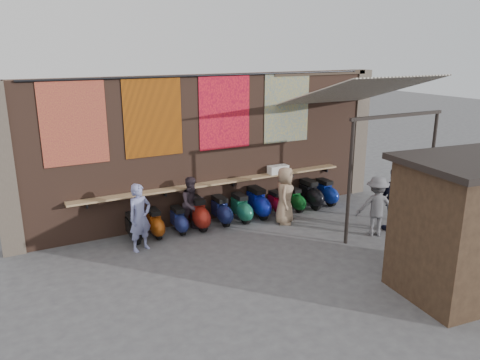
{
  "coord_description": "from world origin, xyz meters",
  "views": [
    {
      "loc": [
        -5.27,
        -8.84,
        4.69
      ],
      "look_at": [
        0.09,
        1.2,
        1.45
      ],
      "focal_mm": 35.0,
      "sensor_mm": 36.0,
      "label": 1
    }
  ],
  "objects_px": {
    "scooter_stool_8": "(295,200)",
    "scooter_stool_10": "(326,192)",
    "scooter_stool_1": "(155,223)",
    "scooter_stool_3": "(198,214)",
    "scooter_stool_7": "(277,203)",
    "scooter_stool_2": "(179,220)",
    "shopper_navy": "(394,199)",
    "shopper_tan": "(285,196)",
    "scooter_stool_9": "(310,194)",
    "diner_right": "(192,204)",
    "scooter_stool_6": "(258,203)",
    "scooter_stool_4": "(221,211)",
    "shopper_grey": "(376,206)",
    "scooter_stool_5": "(241,208)",
    "diner_left": "(140,217)",
    "scooter_stool_0": "(134,228)",
    "shelf_box": "(278,169)",
    "market_stall": "(469,230)"
  },
  "relations": [
    {
      "from": "shopper_navy",
      "to": "scooter_stool_6",
      "type": "bearing_deg",
      "value": -43.2
    },
    {
      "from": "shopper_navy",
      "to": "shopper_grey",
      "type": "relative_size",
      "value": 1.09
    },
    {
      "from": "scooter_stool_2",
      "to": "scooter_stool_4",
      "type": "distance_m",
      "value": 1.24
    },
    {
      "from": "shelf_box",
      "to": "market_stall",
      "type": "xyz_separation_m",
      "value": [
        0.6,
        -5.84,
        0.06
      ]
    },
    {
      "from": "scooter_stool_6",
      "to": "shopper_navy",
      "type": "xyz_separation_m",
      "value": [
        2.65,
        -2.53,
        0.43
      ]
    },
    {
      "from": "shelf_box",
      "to": "market_stall",
      "type": "relative_size",
      "value": 0.23
    },
    {
      "from": "scooter_stool_3",
      "to": "scooter_stool_10",
      "type": "distance_m",
      "value": 4.26
    },
    {
      "from": "scooter_stool_7",
      "to": "scooter_stool_3",
      "type": "bearing_deg",
      "value": 178.3
    },
    {
      "from": "scooter_stool_2",
      "to": "scooter_stool_7",
      "type": "height_order",
      "value": "scooter_stool_7"
    },
    {
      "from": "scooter_stool_0",
      "to": "scooter_stool_6",
      "type": "distance_m",
      "value": 3.6
    },
    {
      "from": "scooter_stool_7",
      "to": "scooter_stool_10",
      "type": "bearing_deg",
      "value": 2.21
    },
    {
      "from": "diner_right",
      "to": "shopper_navy",
      "type": "height_order",
      "value": "shopper_navy"
    },
    {
      "from": "scooter_stool_4",
      "to": "shopper_grey",
      "type": "relative_size",
      "value": 0.52
    },
    {
      "from": "scooter_stool_2",
      "to": "shopper_navy",
      "type": "bearing_deg",
      "value": -26.19
    },
    {
      "from": "market_stall",
      "to": "diner_left",
      "type": "bearing_deg",
      "value": 141.92
    },
    {
      "from": "scooter_stool_2",
      "to": "diner_right",
      "type": "distance_m",
      "value": 0.55
    },
    {
      "from": "shopper_tan",
      "to": "scooter_stool_8",
      "type": "bearing_deg",
      "value": -10.31
    },
    {
      "from": "scooter_stool_5",
      "to": "scooter_stool_9",
      "type": "relative_size",
      "value": 0.92
    },
    {
      "from": "scooter_stool_10",
      "to": "scooter_stool_7",
      "type": "bearing_deg",
      "value": -177.79
    },
    {
      "from": "scooter_stool_0",
      "to": "scooter_stool_5",
      "type": "xyz_separation_m",
      "value": [
        3.01,
        -0.03,
        0.03
      ]
    },
    {
      "from": "shelf_box",
      "to": "shopper_tan",
      "type": "relative_size",
      "value": 0.38
    },
    {
      "from": "shelf_box",
      "to": "shopper_grey",
      "type": "bearing_deg",
      "value": -67.48
    },
    {
      "from": "scooter_stool_5",
      "to": "shopper_grey",
      "type": "relative_size",
      "value": 0.52
    },
    {
      "from": "scooter_stool_4",
      "to": "scooter_stool_8",
      "type": "height_order",
      "value": "scooter_stool_4"
    },
    {
      "from": "scooter_stool_10",
      "to": "diner_left",
      "type": "bearing_deg",
      "value": -174.06
    },
    {
      "from": "scooter_stool_4",
      "to": "diner_right",
      "type": "relative_size",
      "value": 0.55
    },
    {
      "from": "scooter_stool_1",
      "to": "shopper_grey",
      "type": "distance_m",
      "value": 5.67
    },
    {
      "from": "scooter_stool_8",
      "to": "scooter_stool_10",
      "type": "distance_m",
      "value": 1.18
    },
    {
      "from": "diner_left",
      "to": "shopper_grey",
      "type": "relative_size",
      "value": 1.05
    },
    {
      "from": "scooter_stool_5",
      "to": "scooter_stool_9",
      "type": "xyz_separation_m",
      "value": [
        2.4,
        0.06,
        0.03
      ]
    },
    {
      "from": "shelf_box",
      "to": "scooter_stool_1",
      "type": "distance_m",
      "value": 3.98
    },
    {
      "from": "scooter_stool_2",
      "to": "scooter_stool_5",
      "type": "height_order",
      "value": "scooter_stool_5"
    },
    {
      "from": "shopper_navy",
      "to": "shopper_grey",
      "type": "bearing_deg",
      "value": 4.04
    },
    {
      "from": "scooter_stool_8",
      "to": "scooter_stool_6",
      "type": "bearing_deg",
      "value": 177.48
    },
    {
      "from": "shelf_box",
      "to": "scooter_stool_5",
      "type": "height_order",
      "value": "shelf_box"
    },
    {
      "from": "shelf_box",
      "to": "diner_left",
      "type": "distance_m",
      "value": 4.53
    },
    {
      "from": "shopper_tan",
      "to": "market_stall",
      "type": "bearing_deg",
      "value": -128.59
    },
    {
      "from": "scooter_stool_0",
      "to": "diner_right",
      "type": "height_order",
      "value": "diner_right"
    },
    {
      "from": "shelf_box",
      "to": "diner_left",
      "type": "relative_size",
      "value": 0.37
    },
    {
      "from": "scooter_stool_1",
      "to": "scooter_stool_7",
      "type": "xyz_separation_m",
      "value": [
        3.63,
        -0.08,
        -0.02
      ]
    },
    {
      "from": "shopper_tan",
      "to": "diner_right",
      "type": "bearing_deg",
      "value": 113.54
    },
    {
      "from": "scooter_stool_9",
      "to": "diner_right",
      "type": "bearing_deg",
      "value": -179.33
    },
    {
      "from": "shelf_box",
      "to": "scooter_stool_9",
      "type": "relative_size",
      "value": 0.68
    },
    {
      "from": "diner_left",
      "to": "market_stall",
      "type": "height_order",
      "value": "market_stall"
    },
    {
      "from": "scooter_stool_4",
      "to": "scooter_stool_0",
      "type": "bearing_deg",
      "value": -179.28
    },
    {
      "from": "scooter_stool_0",
      "to": "scooter_stool_1",
      "type": "distance_m",
      "value": 0.56
    },
    {
      "from": "shelf_box",
      "to": "shopper_navy",
      "type": "xyz_separation_m",
      "value": [
        1.83,
        -2.79,
        -0.39
      ]
    },
    {
      "from": "scooter_stool_8",
      "to": "scooter_stool_1",
      "type": "bearing_deg",
      "value": 179.31
    },
    {
      "from": "shopper_navy",
      "to": "shopper_tan",
      "type": "xyz_separation_m",
      "value": [
        -2.25,
        1.77,
        -0.06
      ]
    },
    {
      "from": "scooter_stool_1",
      "to": "scooter_stool_3",
      "type": "relative_size",
      "value": 0.84
    }
  ]
}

